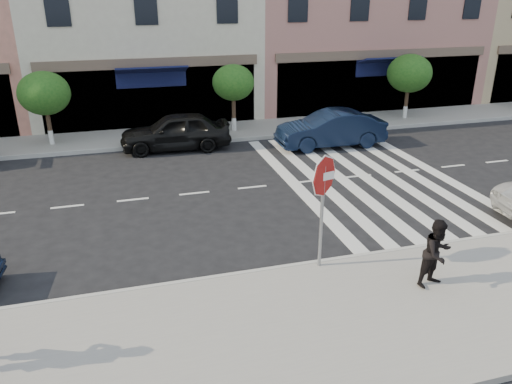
% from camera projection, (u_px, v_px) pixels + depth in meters
% --- Properties ---
extents(ground, '(120.00, 120.00, 0.00)m').
position_uv_depth(ground, '(219.00, 250.00, 13.02)').
color(ground, black).
rests_on(ground, ground).
extents(sidewalk_near, '(60.00, 4.50, 0.15)m').
position_uv_depth(sidewalk_near, '(259.00, 337.00, 9.66)').
color(sidewalk_near, gray).
rests_on(sidewalk_near, ground).
extents(sidewalk_far, '(60.00, 3.00, 0.15)m').
position_uv_depth(sidewalk_far, '(169.00, 136.00, 22.78)').
color(sidewalk_far, gray).
rests_on(sidewalk_far, ground).
extents(building_centre, '(11.00, 9.00, 11.00)m').
position_uv_depth(building_centre, '(139.00, 5.00, 25.94)').
color(building_centre, beige).
rests_on(building_centre, ground).
extents(street_tree_wb, '(2.10, 2.10, 3.06)m').
position_uv_depth(street_tree_wb, '(44.00, 94.00, 20.49)').
color(street_tree_wb, '#473323').
rests_on(street_tree_wb, sidewalk_far).
extents(street_tree_c, '(1.90, 1.90, 3.04)m').
position_uv_depth(street_tree_c, '(233.00, 83.00, 22.50)').
color(street_tree_c, '#473323').
rests_on(street_tree_c, sidewalk_far).
extents(street_tree_ea, '(2.20, 2.20, 3.19)m').
position_uv_depth(street_tree_ea, '(409.00, 73.00, 24.76)').
color(street_tree_ea, '#473323').
rests_on(street_tree_ea, sidewalk_far).
extents(stop_sign, '(0.96, 0.27, 2.79)m').
position_uv_depth(stop_sign, '(323.00, 188.00, 11.22)').
color(stop_sign, gray).
rests_on(stop_sign, sidewalk_near).
extents(walker, '(0.90, 0.78, 1.58)m').
position_uv_depth(walker, '(437.00, 253.00, 10.93)').
color(walker, black).
rests_on(walker, sidewalk_near).
extents(car_far_mid, '(4.63, 2.06, 1.55)m').
position_uv_depth(car_far_mid, '(175.00, 131.00, 20.85)').
color(car_far_mid, black).
rests_on(car_far_mid, ground).
extents(car_far_right, '(4.63, 1.65, 1.52)m').
position_uv_depth(car_far_right, '(331.00, 129.00, 21.24)').
color(car_far_right, black).
rests_on(car_far_right, ground).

